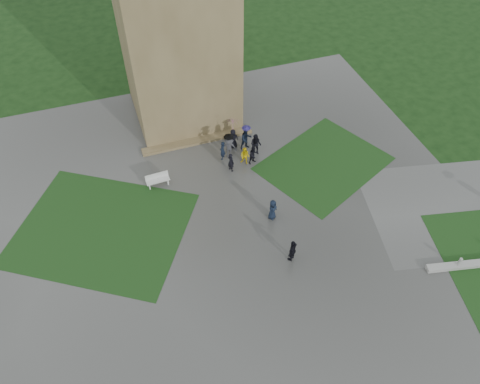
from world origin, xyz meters
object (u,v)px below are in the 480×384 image
object	(u,v)px
bench	(158,180)
pedestrian_mid	(273,209)
pedestrian_near	(293,250)
tower	(174,10)

from	to	relation	value
bench	pedestrian_mid	distance (m)	8.79
pedestrian_mid	pedestrian_near	world-z (taller)	pedestrian_near
tower	bench	size ratio (longest dim) A/B	10.40
tower	pedestrian_mid	bearing A→B (deg)	-78.72
tower	pedestrian_near	size ratio (longest dim) A/B	10.25
tower	pedestrian_near	bearing A→B (deg)	-81.30
bench	tower	bearing A→B (deg)	60.79
bench	pedestrian_mid	size ratio (longest dim) A/B	1.06
tower	pedestrian_mid	xyz separation A→B (m)	(2.74, -13.73, -8.16)
pedestrian_mid	tower	bearing A→B (deg)	62.71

